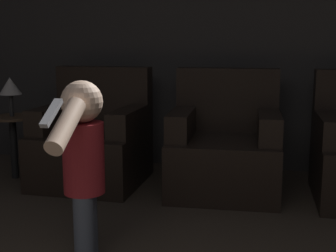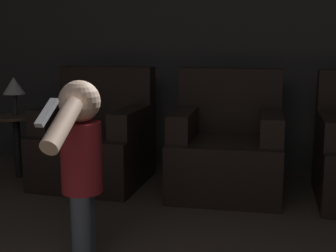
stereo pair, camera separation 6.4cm
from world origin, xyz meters
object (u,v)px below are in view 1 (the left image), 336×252
(lamp, at_px, (10,87))
(armchair_left, at_px, (94,143))
(armchair_middle, at_px, (225,149))
(person_toddler, at_px, (83,158))

(lamp, bearing_deg, armchair_left, 4.59)
(armchair_left, bearing_deg, armchair_middle, 1.49)
(armchair_middle, xyz_separation_m, lamp, (-1.75, -0.06, 0.44))
(lamp, bearing_deg, person_toddler, -48.43)
(armchair_middle, distance_m, person_toddler, 1.51)
(person_toddler, relative_size, lamp, 2.97)
(armchair_middle, distance_m, lamp, 1.81)
(armchair_left, height_order, armchair_middle, same)
(person_toddler, distance_m, lamp, 1.77)
(armchair_left, xyz_separation_m, lamp, (-0.69, -0.06, 0.44))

